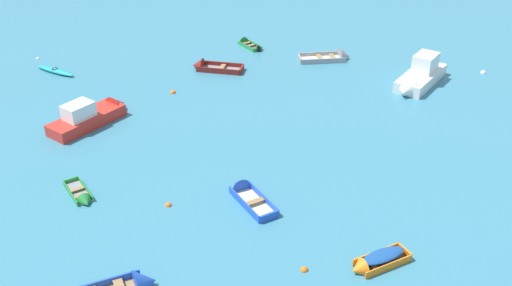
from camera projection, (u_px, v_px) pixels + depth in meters
name	position (u px, v px, depth m)	size (l,w,h in m)	color
rowboat_green_cluster_inner	(82.00, 198.00, 29.47)	(2.09, 2.67, 0.77)	gray
rowboat_grey_far_left	(336.00, 57.00, 45.98)	(4.23, 1.91, 1.39)	beige
rowboat_maroon_near_camera	(207.00, 67.00, 44.22)	(4.08, 2.10, 1.22)	gray
motor_launch_red_back_row_right	(92.00, 115.00, 36.50)	(4.67, 5.34, 2.01)	red
motor_launch_white_near_right	(419.00, 77.00, 41.46)	(4.97, 5.92, 2.42)	white
rowboat_orange_outer_left	(375.00, 262.00, 25.09)	(2.96, 2.08, 0.87)	#4C4C51
kayak_turquoise_near_left	(55.00, 71.00, 43.66)	(3.51, 2.44, 0.36)	teal
rowboat_blue_cluster_outer	(245.00, 193.00, 29.76)	(2.66, 3.57, 1.05)	beige
rowboat_green_back_row_center	(246.00, 43.00, 48.84)	(2.19, 2.72, 0.84)	#4C4C51
mooring_buoy_far_field	(168.00, 206.00, 29.11)	(0.33, 0.33, 0.33)	orange
mooring_buoy_outer_edge	(173.00, 93.00, 40.65)	(0.41, 0.41, 0.41)	orange
mooring_buoy_central	(304.00, 270.00, 25.03)	(0.35, 0.35, 0.35)	orange
mooring_buoy_near_foreground	(38.00, 59.00, 46.14)	(0.28, 0.28, 0.28)	silver
mooring_buoy_midfield	(483.00, 73.00, 43.72)	(0.40, 0.40, 0.40)	silver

